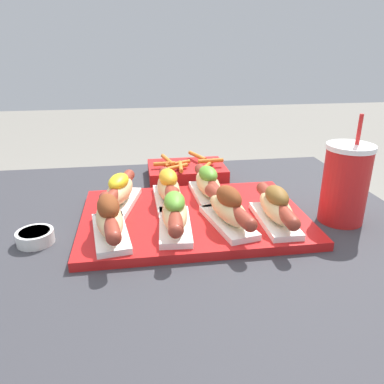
% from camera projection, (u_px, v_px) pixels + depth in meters
% --- Properties ---
extents(patio_table, '(1.03, 0.87, 0.71)m').
position_uv_depth(patio_table, '(176.00, 358.00, 0.90)').
color(patio_table, '#333338').
rests_on(patio_table, ground_plane).
extents(serving_tray, '(0.47, 0.32, 0.02)m').
position_uv_depth(serving_tray, '(193.00, 217.00, 0.79)').
color(serving_tray, red).
rests_on(serving_tray, patio_table).
extents(hot_dog_0, '(0.08, 0.20, 0.08)m').
position_uv_depth(hot_dog_0, '(109.00, 218.00, 0.69)').
color(hot_dog_0, white).
rests_on(hot_dog_0, serving_tray).
extents(hot_dog_1, '(0.07, 0.20, 0.07)m').
position_uv_depth(hot_dog_1, '(174.00, 213.00, 0.71)').
color(hot_dog_1, white).
rests_on(hot_dog_1, serving_tray).
extents(hot_dog_2, '(0.09, 0.20, 0.08)m').
position_uv_depth(hot_dog_2, '(228.00, 208.00, 0.73)').
color(hot_dog_2, white).
rests_on(hot_dog_2, serving_tray).
extents(hot_dog_3, '(0.06, 0.20, 0.08)m').
position_uv_depth(hot_dog_3, '(276.00, 207.00, 0.74)').
color(hot_dog_3, white).
rests_on(hot_dog_3, serving_tray).
extents(hot_dog_4, '(0.10, 0.20, 0.07)m').
position_uv_depth(hot_dog_4, '(119.00, 191.00, 0.82)').
color(hot_dog_4, white).
rests_on(hot_dog_4, serving_tray).
extents(hot_dog_5, '(0.06, 0.20, 0.08)m').
position_uv_depth(hot_dog_5, '(168.00, 187.00, 0.83)').
color(hot_dog_5, white).
rests_on(hot_dog_5, serving_tray).
extents(hot_dog_6, '(0.07, 0.20, 0.07)m').
position_uv_depth(hot_dog_6, '(208.00, 183.00, 0.86)').
color(hot_dog_6, white).
rests_on(hot_dog_6, serving_tray).
extents(sauce_bowl, '(0.07, 0.07, 0.02)m').
position_uv_depth(sauce_bowl, '(35.00, 236.00, 0.70)').
color(sauce_bowl, silver).
rests_on(sauce_bowl, patio_table).
extents(drink_cup, '(0.10, 0.10, 0.23)m').
position_uv_depth(drink_cup, '(345.00, 184.00, 0.77)').
color(drink_cup, red).
rests_on(drink_cup, patio_table).
extents(fries_basket, '(0.21, 0.15, 0.06)m').
position_uv_depth(fries_basket, '(187.00, 171.00, 1.05)').
color(fries_basket, '#B21919').
rests_on(fries_basket, patio_table).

